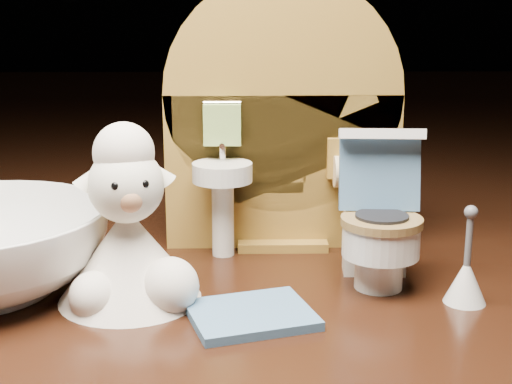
% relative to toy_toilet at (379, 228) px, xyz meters
% --- Properties ---
extents(backdrop_panel, '(0.13, 0.05, 0.15)m').
position_rel_toy_toilet_xyz_m(backdrop_panel, '(-0.04, 0.06, 0.04)').
color(backdrop_panel, olive).
rests_on(backdrop_panel, ground).
extents(toy_toilet, '(0.04, 0.05, 0.08)m').
position_rel_toy_toilet_xyz_m(toy_toilet, '(0.00, 0.00, 0.00)').
color(toy_toilet, white).
rests_on(toy_toilet, ground).
extents(bath_mat, '(0.06, 0.06, 0.00)m').
position_rel_toy_toilet_xyz_m(bath_mat, '(-0.06, -0.04, -0.03)').
color(bath_mat, teal).
rests_on(bath_mat, ground).
extents(toilet_brush, '(0.02, 0.02, 0.05)m').
position_rel_toy_toilet_xyz_m(toilet_brush, '(0.04, -0.03, -0.02)').
color(toilet_brush, white).
rests_on(toilet_brush, ground).
extents(plush_lamb, '(0.07, 0.07, 0.09)m').
position_rel_toy_toilet_xyz_m(plush_lamb, '(-0.12, -0.02, 0.00)').
color(plush_lamb, white).
rests_on(plush_lamb, ground).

